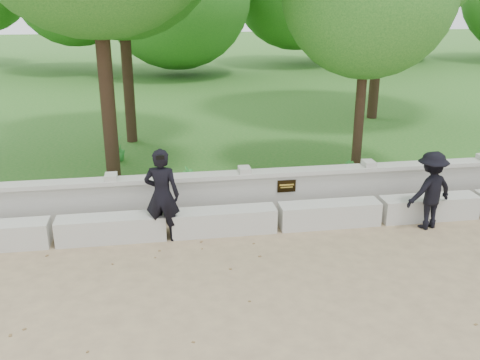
% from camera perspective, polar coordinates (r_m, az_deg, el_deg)
% --- Properties ---
extents(ground, '(80.00, 80.00, 0.00)m').
position_cam_1_polar(ground, '(8.39, 6.92, -10.56)').
color(ground, '#9E8760').
rests_on(ground, ground).
extents(lawn, '(40.00, 22.00, 0.25)m').
position_cam_1_polar(lawn, '(21.44, -3.33, 8.71)').
color(lawn, '#1D6119').
rests_on(lawn, ground).
extents(concrete_bench, '(11.90, 0.45, 0.45)m').
position_cam_1_polar(concrete_bench, '(9.93, 4.01, -4.00)').
color(concrete_bench, '#BBB8B0').
rests_on(concrete_bench, ground).
extents(parapet_wall, '(12.50, 0.35, 0.90)m').
position_cam_1_polar(parapet_wall, '(10.47, 3.19, -1.28)').
color(parapet_wall, '#B0ADA6').
rests_on(parapet_wall, ground).
extents(man_main, '(0.70, 0.64, 1.68)m').
position_cam_1_polar(man_main, '(9.37, -8.32, -1.59)').
color(man_main, black).
rests_on(man_main, ground).
extents(visitor_mid, '(1.07, 0.79, 1.47)m').
position_cam_1_polar(visitor_mid, '(10.38, 19.64, -1.05)').
color(visitor_mid, black).
rests_on(visitor_mid, ground).
extents(shrub_a, '(0.36, 0.37, 0.58)m').
position_cam_1_polar(shrub_a, '(10.89, -5.46, -0.05)').
color(shrub_a, '#2D8630').
rests_on(shrub_a, lawn).
extents(shrub_b, '(0.27, 0.32, 0.52)m').
position_cam_1_polar(shrub_b, '(11.60, 11.50, 0.71)').
color(shrub_b, '#2D8630').
rests_on(shrub_b, lawn).
extents(shrub_d, '(0.36, 0.39, 0.62)m').
position_cam_1_polar(shrub_d, '(13.32, -12.94, 3.31)').
color(shrub_d, '#2D8630').
rests_on(shrub_d, lawn).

